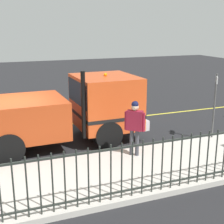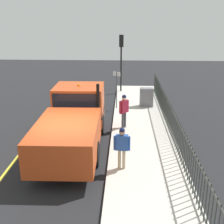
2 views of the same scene
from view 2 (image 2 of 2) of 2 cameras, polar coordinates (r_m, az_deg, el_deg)
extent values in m
plane|color=#232326|center=(11.51, -8.73, -9.92)|extent=(55.55, 55.55, 0.00)
cube|color=beige|center=(11.30, 6.80, -9.97)|extent=(2.93, 25.25, 0.15)
cube|color=yellow|center=(12.10, -18.93, -9.27)|extent=(0.12, 22.72, 0.01)
cube|color=#D84C1E|center=(14.02, -6.53, 1.58)|extent=(2.34, 2.11, 1.81)
cube|color=black|center=(13.91, -6.59, 3.15)|extent=(2.16, 2.15, 0.80)
cube|color=#B8411A|center=(10.88, -8.97, -5.29)|extent=(2.38, 3.93, 1.22)
cube|color=silver|center=(15.30, -5.86, 0.08)|extent=(2.19, 0.24, 0.36)
cube|color=black|center=(14.14, -6.47, 0.03)|extent=(2.37, 2.14, 0.12)
cylinder|color=black|center=(14.20, -10.70, -2.27)|extent=(0.32, 0.97, 0.96)
cylinder|color=black|center=(13.91, -2.34, -2.40)|extent=(0.32, 0.97, 0.96)
cylinder|color=black|center=(11.36, -14.00, -7.96)|extent=(0.32, 0.97, 0.96)
cylinder|color=black|center=(11.00, -3.45, -8.32)|extent=(0.32, 0.97, 0.96)
sphere|color=orange|center=(13.77, -6.67, 5.38)|extent=(0.12, 0.12, 0.12)
cylinder|color=black|center=(12.78, -2.79, 0.85)|extent=(0.14, 0.14, 2.17)
cube|color=maroon|center=(14.01, 2.41, 1.11)|extent=(0.47, 0.51, 0.60)
sphere|color=beige|center=(13.89, 2.43, 2.74)|extent=(0.22, 0.22, 0.22)
sphere|color=#14193F|center=(13.87, 2.44, 3.05)|extent=(0.21, 0.21, 0.21)
cylinder|color=#3F3F47|center=(14.30, 2.59, -1.51)|extent=(0.12, 0.12, 0.81)
cylinder|color=#3F3F47|center=(14.17, 2.15, -1.69)|extent=(0.12, 0.12, 0.81)
cylinder|color=maroon|center=(14.22, 3.11, 1.24)|extent=(0.09, 0.09, 0.57)
cylinder|color=maroon|center=(13.82, 1.69, 0.74)|extent=(0.09, 0.09, 0.57)
cube|color=#264C99|center=(10.22, 1.99, -6.10)|extent=(0.46, 0.23, 0.56)
sphere|color=#997051|center=(10.06, 2.01, -4.09)|extent=(0.21, 0.21, 0.21)
sphere|color=#14193F|center=(10.04, 2.02, -3.71)|extent=(0.20, 0.20, 0.20)
cylinder|color=tan|center=(10.51, 1.50, -9.35)|extent=(0.11, 0.11, 0.76)
cylinder|color=tan|center=(10.51, 2.39, -9.39)|extent=(0.11, 0.11, 0.76)
cylinder|color=#264C99|center=(10.25, 0.55, -6.18)|extent=(0.09, 0.09, 0.54)
cylinder|color=#264C99|center=(10.22, 3.42, -6.29)|extent=(0.09, 0.09, 0.54)
cylinder|color=#2D332D|center=(7.67, 19.79, -19.74)|extent=(0.04, 0.04, 1.35)
cylinder|color=#2D332D|center=(7.87, 19.23, -18.58)|extent=(0.04, 0.04, 1.35)
cylinder|color=#2D332D|center=(8.07, 18.70, -17.49)|extent=(0.04, 0.04, 1.35)
cylinder|color=#2D332D|center=(8.27, 18.21, -16.44)|extent=(0.04, 0.04, 1.35)
cylinder|color=#2D332D|center=(8.48, 17.75, -15.45)|extent=(0.04, 0.04, 1.35)
cylinder|color=#2D332D|center=(8.69, 17.31, -14.50)|extent=(0.04, 0.04, 1.35)
cylinder|color=#2D332D|center=(8.91, 16.89, -13.60)|extent=(0.04, 0.04, 1.35)
cylinder|color=#2D332D|center=(9.12, 16.50, -12.73)|extent=(0.04, 0.04, 1.35)
cylinder|color=#2D332D|center=(9.34, 16.13, -11.91)|extent=(0.04, 0.04, 1.35)
cylinder|color=#2D332D|center=(9.56, 15.78, -11.13)|extent=(0.04, 0.04, 1.35)
cylinder|color=#2D332D|center=(9.78, 15.45, -10.38)|extent=(0.04, 0.04, 1.35)
cylinder|color=#2D332D|center=(10.01, 15.13, -9.66)|extent=(0.04, 0.04, 1.35)
cylinder|color=#2D332D|center=(10.23, 14.83, -8.97)|extent=(0.04, 0.04, 1.35)
cylinder|color=#2D332D|center=(10.46, 14.54, -8.32)|extent=(0.04, 0.04, 1.35)
cylinder|color=#2D332D|center=(10.69, 14.26, -7.69)|extent=(0.04, 0.04, 1.35)
cylinder|color=#2D332D|center=(10.92, 14.00, -7.09)|extent=(0.04, 0.04, 1.35)
cylinder|color=#2D332D|center=(11.15, 13.75, -6.51)|extent=(0.04, 0.04, 1.35)
cylinder|color=#2D332D|center=(11.38, 13.51, -5.96)|extent=(0.04, 0.04, 1.35)
cylinder|color=#2D332D|center=(11.62, 13.28, -5.43)|extent=(0.04, 0.04, 1.35)
cylinder|color=#2D332D|center=(11.85, 13.06, -4.92)|extent=(0.04, 0.04, 1.35)
cylinder|color=#2D332D|center=(12.09, 12.85, -4.43)|extent=(0.04, 0.04, 1.35)
cylinder|color=#2D332D|center=(12.33, 12.64, -3.95)|extent=(0.04, 0.04, 1.35)
cylinder|color=#2D332D|center=(12.57, 12.45, -3.50)|extent=(0.04, 0.04, 1.35)
cylinder|color=#2D332D|center=(12.81, 12.26, -3.06)|extent=(0.04, 0.04, 1.35)
cylinder|color=#2D332D|center=(13.05, 12.08, -2.64)|extent=(0.04, 0.04, 1.35)
cylinder|color=#2D332D|center=(13.29, 11.91, -2.24)|extent=(0.04, 0.04, 1.35)
cylinder|color=#2D332D|center=(13.53, 11.74, -1.85)|extent=(0.04, 0.04, 1.35)
cylinder|color=#2D332D|center=(13.77, 11.58, -1.47)|extent=(0.04, 0.04, 1.35)
cylinder|color=#2D332D|center=(14.02, 11.42, -1.10)|extent=(0.04, 0.04, 1.35)
cylinder|color=#2D332D|center=(14.26, 11.27, -0.75)|extent=(0.04, 0.04, 1.35)
cylinder|color=#2D332D|center=(14.51, 11.12, -0.41)|extent=(0.04, 0.04, 1.35)
cylinder|color=#2D332D|center=(14.75, 10.98, -0.08)|extent=(0.04, 0.04, 1.35)
cylinder|color=#2D332D|center=(15.00, 10.85, 0.23)|extent=(0.04, 0.04, 1.35)
cylinder|color=#2D332D|center=(15.24, 10.71, 0.54)|extent=(0.04, 0.04, 1.35)
cylinder|color=#2D332D|center=(15.49, 10.59, 0.84)|extent=(0.04, 0.04, 1.35)
cylinder|color=#2D332D|center=(15.74, 10.46, 1.13)|extent=(0.04, 0.04, 1.35)
cylinder|color=#2D332D|center=(15.99, 10.34, 1.41)|extent=(0.04, 0.04, 1.35)
cylinder|color=#2D332D|center=(16.23, 10.23, 1.68)|extent=(0.04, 0.04, 1.35)
cylinder|color=#2D332D|center=(16.48, 10.11, 1.94)|extent=(0.04, 0.04, 1.35)
cylinder|color=#2D332D|center=(16.73, 10.00, 2.20)|extent=(0.04, 0.04, 1.35)
cylinder|color=#2D332D|center=(16.98, 9.90, 2.44)|extent=(0.04, 0.04, 1.35)
cylinder|color=#2D332D|center=(17.23, 9.80, 2.68)|extent=(0.04, 0.04, 1.35)
cylinder|color=#2D332D|center=(17.48, 9.70, 2.92)|extent=(0.04, 0.04, 1.35)
cylinder|color=#2D332D|center=(17.73, 9.60, 3.14)|extent=(0.04, 0.04, 1.35)
cylinder|color=#2D332D|center=(17.98, 9.50, 3.36)|extent=(0.04, 0.04, 1.35)
cylinder|color=#2D332D|center=(18.23, 9.41, 3.58)|extent=(0.04, 0.04, 1.35)
cylinder|color=#2D332D|center=(18.49, 9.32, 3.79)|extent=(0.04, 0.04, 1.35)
cylinder|color=#2D332D|center=(18.74, 9.23, 3.99)|extent=(0.04, 0.04, 1.35)
cylinder|color=#2D332D|center=(18.99, 9.15, 4.19)|extent=(0.04, 0.04, 1.35)
cylinder|color=#2D332D|center=(19.24, 9.07, 4.38)|extent=(0.04, 0.04, 1.35)
cylinder|color=#2D332D|center=(19.49, 8.98, 4.57)|extent=(0.04, 0.04, 1.35)
cylinder|color=#2D332D|center=(19.75, 8.91, 4.75)|extent=(0.04, 0.04, 1.35)
cylinder|color=#2D332D|center=(20.00, 8.83, 4.93)|extent=(0.04, 0.04, 1.35)
cylinder|color=#2D332D|center=(20.25, 8.75, 5.10)|extent=(0.04, 0.04, 1.35)
cylinder|color=#2D332D|center=(20.51, 8.68, 5.27)|extent=(0.04, 0.04, 1.35)
cylinder|color=#2D332D|center=(20.76, 8.61, 5.44)|extent=(0.04, 0.04, 1.35)
cylinder|color=#2D332D|center=(21.01, 8.54, 5.60)|extent=(0.04, 0.04, 1.35)
cylinder|color=#2D332D|center=(21.27, 8.47, 5.76)|extent=(0.04, 0.04, 1.35)
cube|color=#2D332D|center=(10.93, 13.97, -3.81)|extent=(0.04, 21.46, 0.04)
cube|color=#2D332D|center=(11.37, 13.55, -8.86)|extent=(0.04, 21.46, 0.04)
cylinder|color=black|center=(21.10, 1.83, 9.62)|extent=(0.12, 0.12, 4.08)
cube|color=black|center=(20.91, 1.87, 14.00)|extent=(0.32, 0.24, 0.85)
sphere|color=red|center=(20.89, 1.88, 14.70)|extent=(0.16, 0.16, 0.16)
sphere|color=yellow|center=(20.91, 1.87, 14.00)|extent=(0.16, 0.16, 0.16)
sphere|color=green|center=(20.93, 1.86, 13.31)|extent=(0.16, 0.16, 0.16)
cube|color=slate|center=(17.75, 6.88, 2.95)|extent=(0.81, 0.49, 1.15)
cone|color=orange|center=(12.81, -16.27, -5.83)|extent=(0.45, 0.45, 0.64)
cylinder|color=#4C4C4C|center=(17.17, 0.93, 4.50)|extent=(0.06, 0.06, 2.28)
cube|color=white|center=(16.96, 0.94, 7.58)|extent=(0.43, 0.30, 0.24)
camera|label=1|loc=(12.60, 44.10, 6.80)|focal=51.38mm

